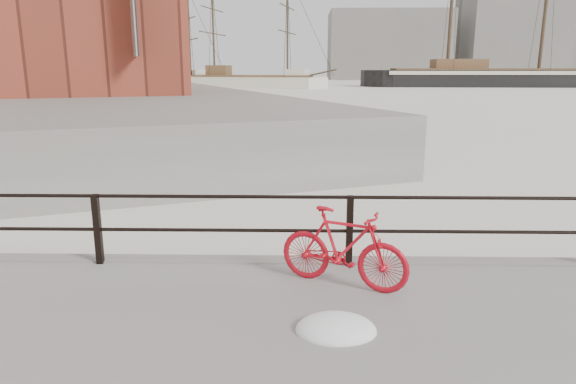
% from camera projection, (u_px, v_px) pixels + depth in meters
% --- Properties ---
extents(far_quay, '(78.44, 148.07, 1.80)m').
position_uv_depth(far_quay, '(64.00, 83.00, 77.93)').
color(far_quay, gray).
rests_on(far_quay, ground).
extents(bicycle, '(1.62, 0.93, 1.01)m').
position_uv_depth(bicycle, '(343.00, 248.00, 6.39)').
color(bicycle, red).
rests_on(bicycle, promenade).
extents(barque_black, '(67.30, 25.25, 37.04)m').
position_uv_depth(barque_black, '(537.00, 87.00, 86.46)').
color(barque_black, black).
rests_on(barque_black, ground).
extents(schooner_mid, '(28.07, 16.44, 19.16)m').
position_uv_depth(schooner_mid, '(251.00, 88.00, 80.94)').
color(schooner_mid, beige).
rests_on(schooner_mid, ground).
extents(schooner_left, '(25.10, 19.30, 17.51)m').
position_uv_depth(schooner_left, '(160.00, 87.00, 84.46)').
color(schooner_left, white).
rests_on(schooner_left, ground).
extents(workboat_near, '(13.49, 10.66, 7.00)m').
position_uv_depth(workboat_near, '(90.00, 107.00, 41.27)').
color(workboat_near, black).
rests_on(workboat_near, ground).
extents(workboat_far, '(12.53, 5.21, 7.00)m').
position_uv_depth(workboat_far, '(17.00, 99.00, 52.19)').
color(workboat_far, black).
rests_on(workboat_far, ground).
extents(apartment_grey, '(26.02, 22.15, 23.20)m').
position_uv_depth(apartment_grey, '(46.00, 4.00, 85.21)').
color(apartment_grey, '#9D9D98').
rests_on(apartment_grey, far_quay).
extents(apartment_brick, '(27.87, 22.90, 21.20)m').
position_uv_depth(apartment_brick, '(55.00, 22.00, 106.35)').
color(apartment_brick, maroon).
rests_on(apartment_brick, far_quay).
extents(industrial_west, '(32.00, 18.00, 18.00)m').
position_uv_depth(industrial_west, '(388.00, 46.00, 140.84)').
color(industrial_west, gray).
rests_on(industrial_west, ground).
extents(industrial_mid, '(26.00, 20.00, 24.00)m').
position_uv_depth(industrial_mid, '(510.00, 35.00, 144.26)').
color(industrial_mid, gray).
rests_on(industrial_mid, ground).
extents(smokestack, '(2.80, 2.80, 44.00)m').
position_uv_depth(smokestack, '(461.00, 0.00, 147.04)').
color(smokestack, gray).
rests_on(smokestack, ground).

